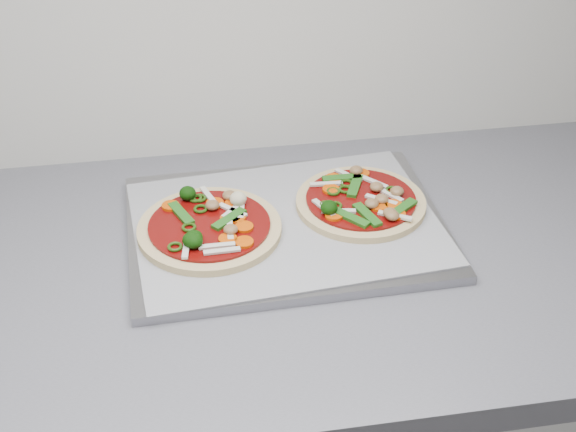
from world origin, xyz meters
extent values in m
cube|color=gray|center=(0.42, 1.36, 0.91)|extent=(0.44, 0.33, 0.01)
cube|color=gray|center=(0.42, 1.36, 0.92)|extent=(0.44, 0.34, 0.00)
cylinder|color=tan|center=(0.31, 1.35, 0.92)|extent=(0.24, 0.24, 0.01)
cylinder|color=maroon|center=(0.31, 1.35, 0.93)|extent=(0.20, 0.20, 0.00)
cylinder|color=#E65405|center=(0.36, 1.33, 0.93)|extent=(0.03, 0.03, 0.00)
ellipsoid|color=brown|center=(0.35, 1.41, 0.94)|extent=(0.02, 0.02, 0.01)
ellipsoid|color=brown|center=(0.34, 1.32, 0.94)|extent=(0.02, 0.02, 0.01)
cube|color=beige|center=(0.32, 1.42, 0.93)|extent=(0.02, 0.05, 0.00)
ellipsoid|color=#0F3805|center=(0.29, 1.42, 0.94)|extent=(0.03, 0.03, 0.02)
cube|color=beige|center=(0.36, 1.38, 0.93)|extent=(0.02, 0.05, 0.00)
cylinder|color=#E65405|center=(0.34, 1.36, 0.93)|extent=(0.03, 0.03, 0.00)
cylinder|color=#E65405|center=(0.33, 1.31, 0.93)|extent=(0.03, 0.03, 0.00)
ellipsoid|color=beige|center=(0.36, 1.39, 0.94)|extent=(0.03, 0.03, 0.02)
torus|color=#22430D|center=(0.28, 1.34, 0.93)|extent=(0.03, 0.03, 0.00)
cube|color=#276B19|center=(0.34, 1.36, 0.93)|extent=(0.05, 0.05, 0.00)
torus|color=#22430D|center=(0.26, 1.30, 0.93)|extent=(0.03, 0.03, 0.00)
cylinder|color=#E65405|center=(0.35, 1.30, 0.93)|extent=(0.03, 0.03, 0.00)
cylinder|color=#E65405|center=(0.35, 1.36, 0.93)|extent=(0.03, 0.03, 0.00)
torus|color=#22430D|center=(0.30, 1.39, 0.93)|extent=(0.03, 0.03, 0.00)
cube|color=beige|center=(0.34, 1.33, 0.93)|extent=(0.01, 0.05, 0.00)
torus|color=#22430D|center=(0.30, 1.41, 0.93)|extent=(0.02, 0.02, 0.00)
cylinder|color=#E65405|center=(0.34, 1.36, 0.93)|extent=(0.03, 0.03, 0.00)
cube|color=beige|center=(0.28, 1.30, 0.93)|extent=(0.01, 0.05, 0.00)
cube|color=#276B19|center=(0.28, 1.38, 0.93)|extent=(0.04, 0.06, 0.00)
cylinder|color=#E65405|center=(0.35, 1.39, 0.93)|extent=(0.03, 0.03, 0.00)
cube|color=beige|center=(0.35, 1.38, 0.93)|extent=(0.04, 0.04, 0.00)
ellipsoid|color=#0F3805|center=(0.29, 1.31, 0.94)|extent=(0.03, 0.03, 0.02)
ellipsoid|color=brown|center=(0.32, 1.39, 0.94)|extent=(0.02, 0.02, 0.01)
cylinder|color=#E65405|center=(0.26, 1.40, 0.93)|extent=(0.03, 0.03, 0.00)
cube|color=beige|center=(0.35, 1.38, 0.93)|extent=(0.04, 0.04, 0.00)
cube|color=beige|center=(0.32, 1.28, 0.93)|extent=(0.05, 0.01, 0.00)
ellipsoid|color=#0F3805|center=(0.29, 1.30, 0.94)|extent=(0.03, 0.03, 0.02)
torus|color=#22430D|center=(0.30, 1.41, 0.93)|extent=(0.03, 0.03, 0.00)
cylinder|color=#E65405|center=(0.32, 1.40, 0.93)|extent=(0.03, 0.03, 0.00)
ellipsoid|color=#0F3805|center=(0.29, 1.30, 0.94)|extent=(0.03, 0.03, 0.02)
cube|color=beige|center=(0.32, 1.30, 0.93)|extent=(0.05, 0.01, 0.00)
cylinder|color=tan|center=(0.53, 1.38, 0.92)|extent=(0.24, 0.24, 0.01)
cylinder|color=maroon|center=(0.53, 1.38, 0.93)|extent=(0.21, 0.21, 0.00)
cube|color=beige|center=(0.56, 1.37, 0.93)|extent=(0.04, 0.04, 0.00)
cylinder|color=#E65405|center=(0.50, 1.44, 0.93)|extent=(0.03, 0.03, 0.00)
cube|color=beige|center=(0.56, 1.42, 0.93)|extent=(0.04, 0.04, 0.00)
cube|color=beige|center=(0.49, 1.35, 0.93)|extent=(0.05, 0.02, 0.00)
cylinder|color=#E65405|center=(0.55, 1.44, 0.93)|extent=(0.04, 0.04, 0.00)
ellipsoid|color=brown|center=(0.56, 1.40, 0.94)|extent=(0.03, 0.03, 0.01)
cube|color=#276B19|center=(0.52, 1.43, 0.93)|extent=(0.06, 0.01, 0.00)
cube|color=#276B19|center=(0.53, 1.34, 0.93)|extent=(0.03, 0.06, 0.00)
cube|color=beige|center=(0.49, 1.42, 0.93)|extent=(0.05, 0.01, 0.00)
ellipsoid|color=brown|center=(0.54, 1.36, 0.94)|extent=(0.03, 0.03, 0.01)
cube|color=#276B19|center=(0.53, 1.41, 0.93)|extent=(0.04, 0.06, 0.00)
torus|color=#22430D|center=(0.51, 1.40, 0.93)|extent=(0.02, 0.02, 0.00)
cube|color=beige|center=(0.57, 1.33, 0.93)|extent=(0.05, 0.03, 0.00)
cylinder|color=#E65405|center=(0.55, 1.35, 0.93)|extent=(0.03, 0.03, 0.00)
cube|color=beige|center=(0.57, 1.38, 0.93)|extent=(0.03, 0.04, 0.00)
cube|color=beige|center=(0.47, 1.36, 0.93)|extent=(0.03, 0.05, 0.00)
torus|color=#22430D|center=(0.50, 1.40, 0.93)|extent=(0.03, 0.03, 0.00)
ellipsoid|color=brown|center=(0.56, 1.33, 0.94)|extent=(0.03, 0.03, 0.01)
torus|color=#22430D|center=(0.58, 1.39, 0.93)|extent=(0.03, 0.03, 0.00)
torus|color=#22430D|center=(0.49, 1.36, 0.93)|extent=(0.02, 0.02, 0.00)
ellipsoid|color=brown|center=(0.56, 1.32, 0.94)|extent=(0.02, 0.02, 0.01)
ellipsoid|color=brown|center=(0.59, 1.38, 0.94)|extent=(0.03, 0.03, 0.01)
cylinder|color=#E65405|center=(0.57, 1.33, 0.93)|extent=(0.03, 0.03, 0.00)
ellipsoid|color=brown|center=(0.54, 1.45, 0.94)|extent=(0.02, 0.02, 0.01)
cube|color=#276B19|center=(0.51, 1.33, 0.93)|extent=(0.05, 0.05, 0.00)
torus|color=#22430D|center=(0.52, 1.42, 0.93)|extent=(0.03, 0.03, 0.00)
ellipsoid|color=#0F3805|center=(0.48, 1.35, 0.94)|extent=(0.03, 0.03, 0.02)
ellipsoid|color=brown|center=(0.56, 1.36, 0.94)|extent=(0.02, 0.02, 0.01)
cylinder|color=#E65405|center=(0.49, 1.41, 0.93)|extent=(0.03, 0.03, 0.00)
cube|color=#276B19|center=(0.58, 1.34, 0.93)|extent=(0.05, 0.05, 0.00)
cube|color=beige|center=(0.53, 1.44, 0.93)|extent=(0.04, 0.04, 0.00)
cylinder|color=#E65405|center=(0.57, 1.35, 0.93)|extent=(0.03, 0.03, 0.00)
torus|color=#22430D|center=(0.48, 1.37, 0.93)|extent=(0.03, 0.03, 0.00)
cylinder|color=#E65405|center=(0.48, 1.34, 0.93)|extent=(0.03, 0.03, 0.00)
camera|label=1|loc=(0.27, 0.45, 1.56)|focal=50.00mm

